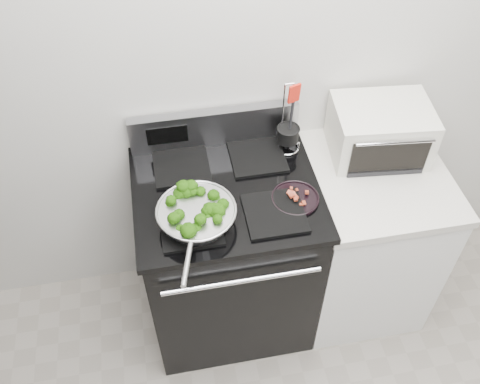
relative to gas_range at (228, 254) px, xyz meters
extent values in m
cube|color=silver|center=(0.30, 0.34, 0.86)|extent=(4.00, 0.02, 2.70)
cube|color=black|center=(0.00, 0.00, -0.03)|extent=(0.76, 0.66, 0.92)
cube|color=black|center=(0.00, 0.00, 0.45)|extent=(0.79, 0.69, 0.03)
cube|color=#99999E|center=(0.00, 0.30, 0.55)|extent=(0.76, 0.05, 0.18)
cube|color=black|center=(-0.17, -0.17, 0.47)|extent=(0.24, 0.24, 0.01)
cube|color=black|center=(0.17, -0.17, 0.47)|extent=(0.24, 0.24, 0.01)
cube|color=black|center=(-0.17, 0.17, 0.47)|extent=(0.24, 0.24, 0.01)
cube|color=black|center=(0.17, 0.17, 0.47)|extent=(0.24, 0.24, 0.01)
cube|color=white|center=(0.68, 0.00, -0.05)|extent=(0.60, 0.66, 0.88)
cube|color=beige|center=(0.68, 0.00, 0.41)|extent=(0.62, 0.68, 0.04)
torus|color=silver|center=(-0.14, -0.16, 0.54)|extent=(0.32, 0.32, 0.01)
cylinder|color=silver|center=(-0.21, -0.40, 0.53)|extent=(0.07, 0.19, 0.02)
cylinder|color=black|center=(0.27, -0.11, 0.47)|extent=(0.20, 0.20, 0.01)
cylinder|color=black|center=(0.31, 0.20, 0.54)|extent=(0.10, 0.10, 0.07)
cylinder|color=black|center=(0.31, 0.20, 0.63)|extent=(0.02, 0.02, 0.21)
cube|color=red|center=(0.31, 0.20, 0.77)|extent=(0.05, 0.03, 0.09)
cube|color=silver|center=(0.72, 0.14, 0.55)|extent=(0.45, 0.36, 0.24)
cube|color=black|center=(0.72, -0.02, 0.54)|extent=(0.34, 0.04, 0.17)
camera|label=1|loc=(-0.23, -1.52, 2.11)|focal=40.00mm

